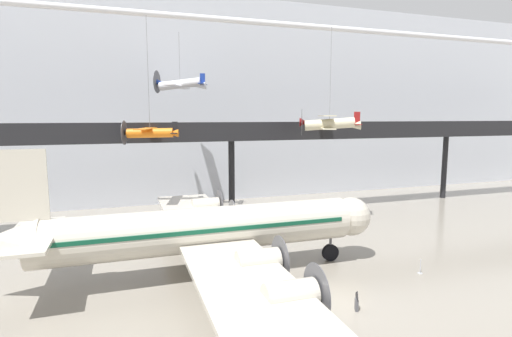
{
  "coord_description": "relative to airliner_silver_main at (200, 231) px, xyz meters",
  "views": [
    {
      "loc": [
        -11.75,
        -20.09,
        11.18
      ],
      "look_at": [
        -1.64,
        9.58,
        7.07
      ],
      "focal_mm": 28.0,
      "sensor_mm": 36.0,
      "label": 1
    }
  ],
  "objects": [
    {
      "name": "ground_plane",
      "position": [
        6.77,
        -6.43,
        -3.34
      ],
      "size": [
        260.0,
        260.0,
        0.0
      ],
      "primitive_type": "plane",
      "color": "gray"
    },
    {
      "name": "suspended_plane_cream_biplane",
      "position": [
        15.77,
        10.67,
        7.09
      ],
      "size": [
        6.63,
        7.6,
        10.99
      ],
      "rotation": [
        0.0,
        0.0,
        2.72
      ],
      "color": "beige"
    },
    {
      "name": "suspended_plane_white_twin",
      "position": [
        1.6,
        19.15,
        11.38
      ],
      "size": [
        6.04,
        6.93,
        6.64
      ],
      "rotation": [
        0.0,
        0.0,
        2.73
      ],
      "color": "silver"
    },
    {
      "name": "stanchion_barrier",
      "position": [
        14.98,
        -4.42,
        -3.01
      ],
      "size": [
        0.36,
        0.36,
        1.08
      ],
      "color": "#B2B5BA",
      "rests_on": "ground"
    },
    {
      "name": "suspended_plane_orange_highwing",
      "position": [
        -2.34,
        11.84,
        6.37
      ],
      "size": [
        5.36,
        6.4,
        11.6
      ],
      "rotation": [
        0.0,
        0.0,
        2.87
      ],
      "color": "orange"
    },
    {
      "name": "info_sign_pedestal",
      "position": [
        7.59,
        -7.71,
        -2.88
      ],
      "size": [
        0.34,
        0.73,
        1.24
      ],
      "rotation": [
        0.0,
        0.0,
        -0.41
      ],
      "color": "#4C4C51",
      "rests_on": "ground"
    },
    {
      "name": "ceiling_truss_beam",
      "position": [
        6.77,
        13.41,
        17.36
      ],
      "size": [
        120.0,
        0.6,
        0.6
      ],
      "color": "silver"
    },
    {
      "name": "hangar_back_wall",
      "position": [
        6.77,
        26.28,
        9.88
      ],
      "size": [
        140.0,
        3.0,
        26.43
      ],
      "color": "silver",
      "rests_on": "ground"
    },
    {
      "name": "airliner_silver_main",
      "position": [
        0.0,
        0.0,
        0.0
      ],
      "size": [
        27.26,
        30.75,
        9.26
      ],
      "rotation": [
        0.0,
        0.0,
        -0.01
      ],
      "color": "beige",
      "rests_on": "ground"
    },
    {
      "name": "mezzanine_walkway",
      "position": [
        6.77,
        15.51,
        5.56
      ],
      "size": [
        110.0,
        3.2,
        10.58
      ],
      "color": "black",
      "rests_on": "ground"
    }
  ]
}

